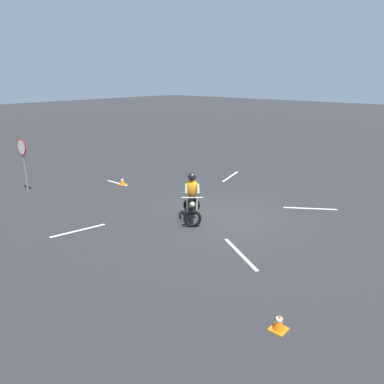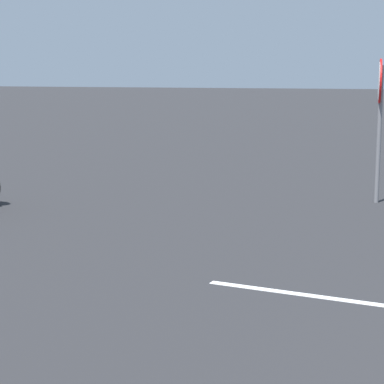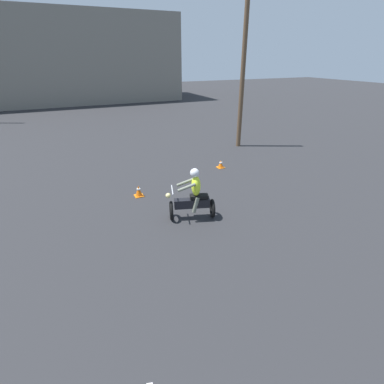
{
  "view_description": "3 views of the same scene",
  "coord_description": "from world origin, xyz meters",
  "px_view_note": "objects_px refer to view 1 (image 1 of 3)",
  "views": [
    {
      "loc": [
        -7.17,
        10.15,
        4.77
      ],
      "look_at": [
        0.69,
        1.04,
        1.0
      ],
      "focal_mm": 35.0,
      "sensor_mm": 36.0,
      "label": 1
    },
    {
      "loc": [
        -4.3,
        3.66,
        2.25
      ],
      "look_at": [
        3.28,
        5.29,
        0.9
      ],
      "focal_mm": 70.0,
      "sensor_mm": 36.0,
      "label": 2
    },
    {
      "loc": [
        2.37,
        2.0,
        4.69
      ],
      "look_at": [
        5.86,
        9.54,
        0.9
      ],
      "focal_mm": 28.0,
      "sensor_mm": 36.0,
      "label": 3
    }
  ],
  "objects_px": {
    "stop_sign": "(23,155)",
    "motorcycle_rider_foreground": "(192,199)",
    "traffic_cone_mid_center": "(122,181)",
    "traffic_cone_near_left": "(279,322)"
  },
  "relations": [
    {
      "from": "stop_sign",
      "to": "traffic_cone_near_left",
      "type": "bearing_deg",
      "value": 174.87
    },
    {
      "from": "stop_sign",
      "to": "traffic_cone_near_left",
      "type": "distance_m",
      "value": 12.53
    },
    {
      "from": "motorcycle_rider_foreground",
      "to": "traffic_cone_mid_center",
      "type": "height_order",
      "value": "motorcycle_rider_foreground"
    },
    {
      "from": "motorcycle_rider_foreground",
      "to": "traffic_cone_mid_center",
      "type": "xyz_separation_m",
      "value": [
        5.18,
        -1.16,
        -0.56
      ]
    },
    {
      "from": "motorcycle_rider_foreground",
      "to": "traffic_cone_near_left",
      "type": "height_order",
      "value": "motorcycle_rider_foreground"
    },
    {
      "from": "motorcycle_rider_foreground",
      "to": "traffic_cone_near_left",
      "type": "relative_size",
      "value": 4.58
    },
    {
      "from": "stop_sign",
      "to": "motorcycle_rider_foreground",
      "type": "bearing_deg",
      "value": -162.86
    },
    {
      "from": "motorcycle_rider_foreground",
      "to": "traffic_cone_near_left",
      "type": "bearing_deg",
      "value": 104.97
    },
    {
      "from": "stop_sign",
      "to": "traffic_cone_mid_center",
      "type": "relative_size",
      "value": 6.76
    },
    {
      "from": "traffic_cone_mid_center",
      "to": "stop_sign",
      "type": "bearing_deg",
      "value": 58.57
    }
  ]
}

